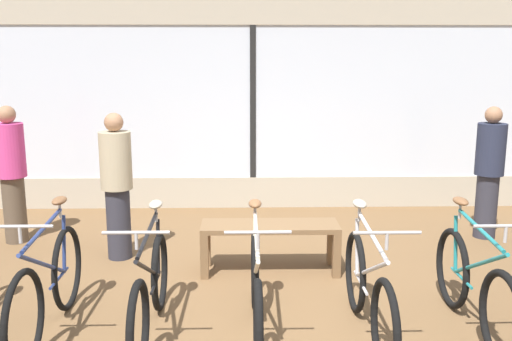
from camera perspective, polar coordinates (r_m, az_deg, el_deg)
name	(u,v)px	position (r m, az deg, el deg)	size (l,w,h in m)	color
ground_plane	(260,310)	(5.14, 0.39, -13.80)	(24.00, 24.00, 0.00)	brown
shop_back_wall	(253,95)	(8.13, -0.33, 7.57)	(12.00, 0.08, 3.20)	#B2A893
bicycle_left	(48,287)	(4.87, -20.07, -10.86)	(0.46, 1.74, 1.05)	black
bicycle_center_left	(150,291)	(4.65, -10.52, -11.80)	(0.46, 1.71, 1.02)	black
bicycle_center	(256,291)	(4.59, 0.02, -11.93)	(0.46, 1.73, 1.02)	black
bicycle_center_right	(368,292)	(4.62, 11.15, -11.83)	(0.46, 1.75, 1.03)	black
bicycle_right	(474,286)	(4.95, 20.97, -10.77)	(0.46, 1.69, 1.04)	black
display_bench	(270,233)	(5.85, 1.40, -6.25)	(1.40, 0.44, 0.51)	brown
customer_near_rack	(489,170)	(7.39, 22.28, 0.04)	(0.46, 0.46, 1.60)	#2D2D38
customer_by_window	(12,172)	(7.25, -23.25, -0.13)	(0.47, 0.47, 1.63)	brown
customer_mid_floor	(117,184)	(6.31, -13.75, -1.28)	(0.46, 0.46, 1.60)	#2D2D38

